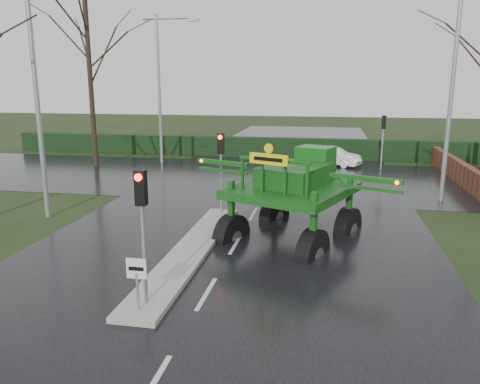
% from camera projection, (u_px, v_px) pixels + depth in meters
% --- Properties ---
extents(ground, '(140.00, 140.00, 0.00)m').
position_uv_depth(ground, '(207.00, 294.00, 12.55)').
color(ground, black).
rests_on(ground, ground).
extents(road_main, '(14.00, 80.00, 0.02)m').
position_uv_depth(road_main, '(260.00, 203.00, 22.12)').
color(road_main, black).
rests_on(road_main, ground).
extents(road_cross, '(80.00, 12.00, 0.02)m').
position_uv_depth(road_cross, '(275.00, 178.00, 27.86)').
color(road_cross, black).
rests_on(road_cross, ground).
extents(median_island, '(1.20, 10.00, 0.16)m').
position_uv_depth(median_island, '(192.00, 250.00, 15.64)').
color(median_island, gray).
rests_on(median_island, ground).
extents(hedge_row, '(44.00, 0.90, 1.50)m').
position_uv_depth(hedge_row, '(287.00, 148.00, 35.35)').
color(hedge_row, black).
rests_on(hedge_row, ground).
extents(brick_wall, '(0.40, 20.00, 1.20)m').
position_uv_depth(brick_wall, '(464.00, 175.00, 25.83)').
color(brick_wall, '#592D1E').
rests_on(brick_wall, ground).
extents(keep_left_sign, '(0.50, 0.07, 1.35)m').
position_uv_depth(keep_left_sign, '(137.00, 276.00, 11.11)').
color(keep_left_sign, gray).
rests_on(keep_left_sign, ground).
extents(traffic_signal_near, '(0.26, 0.33, 3.52)m').
position_uv_depth(traffic_signal_near, '(142.00, 209.00, 11.23)').
color(traffic_signal_near, gray).
rests_on(traffic_signal_near, ground).
extents(traffic_signal_mid, '(0.26, 0.33, 3.52)m').
position_uv_depth(traffic_signal_mid, '(221.00, 156.00, 19.37)').
color(traffic_signal_mid, gray).
rests_on(traffic_signal_mid, ground).
extents(traffic_signal_far, '(0.26, 0.33, 3.52)m').
position_uv_depth(traffic_signal_far, '(383.00, 130.00, 29.94)').
color(traffic_signal_far, gray).
rests_on(traffic_signal_far, ground).
extents(street_light_left_near, '(3.85, 0.30, 10.00)m').
position_uv_depth(street_light_left_near, '(41.00, 71.00, 18.41)').
color(street_light_left_near, gray).
rests_on(street_light_left_near, ground).
extents(street_light_right, '(3.85, 0.30, 10.00)m').
position_uv_depth(street_light_right, '(446.00, 73.00, 21.20)').
color(street_light_right, gray).
rests_on(street_light_right, ground).
extents(street_light_left_far, '(3.85, 0.30, 10.00)m').
position_uv_depth(street_light_left_far, '(163.00, 76.00, 31.81)').
color(street_light_left_far, gray).
rests_on(street_light_left_far, ground).
extents(tree_left_far, '(7.70, 7.70, 13.26)m').
position_uv_depth(tree_left_far, '(89.00, 58.00, 30.41)').
color(tree_left_far, black).
rests_on(tree_left_far, ground).
extents(crop_sprayer, '(7.50, 6.06, 4.50)m').
position_uv_depth(crop_sprayer, '(235.00, 180.00, 16.78)').
color(crop_sprayer, black).
rests_on(crop_sprayer, ground).
extents(white_sedan, '(4.04, 2.78, 1.26)m').
position_uv_depth(white_sedan, '(332.00, 166.00, 32.17)').
color(white_sedan, white).
rests_on(white_sedan, ground).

